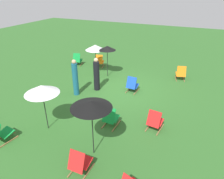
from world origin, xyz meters
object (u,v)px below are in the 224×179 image
(umbrella_0, at_px, (42,89))
(person_1, at_px, (75,78))
(person_0, at_px, (97,75))
(umbrella_2, at_px, (91,105))
(deckchair_4, at_px, (111,117))
(deckchair_6, at_px, (99,61))
(deckchair_1, at_px, (155,121))
(deckchair_0, at_px, (77,60))
(deckchair_5, at_px, (80,163))
(deckchair_8, at_px, (132,85))
(umbrella_3, at_px, (107,48))
(deckchair_2, at_px, (1,133))
(deckchair_7, at_px, (181,74))
(umbrella_1, at_px, (95,47))

(umbrella_0, relative_size, person_1, 1.00)
(person_0, bearing_deg, umbrella_2, -135.02)
(deckchair_4, xyz_separation_m, person_1, (2.59, -1.65, 0.49))
(deckchair_6, bearing_deg, umbrella_0, 86.34)
(deckchair_1, bearing_deg, umbrella_2, 60.91)
(deckchair_0, relative_size, umbrella_0, 0.47)
(deckchair_5, xyz_separation_m, deckchair_6, (3.39, -7.96, 0.00))
(deckchair_6, xyz_separation_m, person_0, (-1.39, 3.05, 0.44))
(deckchair_6, distance_m, umbrella_0, 6.90)
(deckchair_8, height_order, umbrella_3, umbrella_3)
(deckchair_2, bearing_deg, person_1, -88.06)
(deckchair_0, xyz_separation_m, umbrella_0, (-2.68, 6.37, 1.27))
(deckchair_5, xyz_separation_m, deckchair_8, (0.26, -5.41, 0.00))
(umbrella_2, distance_m, person_1, 4.27)
(umbrella_0, distance_m, person_0, 3.72)
(umbrella_2, height_order, umbrella_3, umbrella_2)
(deckchair_6, bearing_deg, deckchair_4, 106.81)
(deckchair_0, relative_size, umbrella_3, 0.46)
(umbrella_3, bearing_deg, person_1, 80.16)
(deckchair_8, bearing_deg, deckchair_7, -125.36)
(umbrella_0, relative_size, umbrella_1, 0.99)
(umbrella_2, bearing_deg, deckchair_7, -104.18)
(deckchair_2, height_order, umbrella_2, umbrella_2)
(deckchair_6, distance_m, person_1, 4.02)
(deckchair_2, distance_m, umbrella_0, 2.00)
(deckchair_0, height_order, person_0, person_0)
(deckchair_7, bearing_deg, umbrella_1, 0.30)
(deckchair_4, bearing_deg, person_1, -30.63)
(deckchair_1, xyz_separation_m, deckchair_8, (1.75, -2.58, 0.00))
(umbrella_3, bearing_deg, deckchair_4, 116.16)
(deckchair_6, relative_size, umbrella_0, 0.47)
(deckchair_0, xyz_separation_m, deckchair_8, (-4.63, 2.24, 0.00))
(deckchair_0, height_order, deckchair_6, same)
(deckchair_5, bearing_deg, deckchair_6, -66.05)
(deckchair_5, xyz_separation_m, umbrella_0, (2.21, -1.29, 1.27))
(deckchair_2, distance_m, deckchair_8, 6.08)
(deckchair_0, relative_size, person_1, 0.47)
(deckchair_1, distance_m, deckchair_2, 5.41)
(umbrella_0, bearing_deg, deckchair_7, -120.97)
(deckchair_2, relative_size, deckchair_6, 0.98)
(person_1, bearing_deg, umbrella_2, -109.45)
(deckchair_8, bearing_deg, deckchair_6, -35.52)
(deckchair_0, distance_m, umbrella_3, 3.13)
(deckchair_4, xyz_separation_m, person_0, (1.90, -2.53, 0.44))
(deckchair_2, bearing_deg, deckchair_1, -140.54)
(deckchair_7, height_order, umbrella_1, umbrella_1)
(deckchair_4, bearing_deg, deckchair_8, -85.09)
(umbrella_0, xyz_separation_m, person_1, (0.48, -2.74, -0.78))
(umbrella_3, bearing_deg, deckchair_0, -19.73)
(deckchair_1, distance_m, person_1, 4.38)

